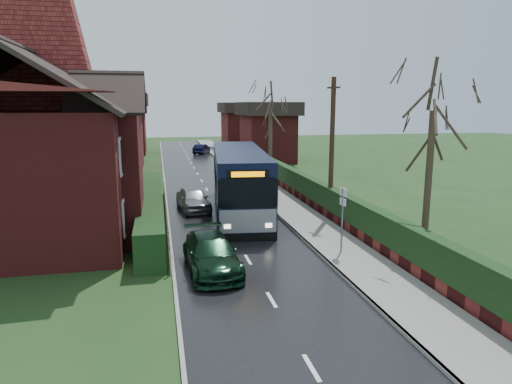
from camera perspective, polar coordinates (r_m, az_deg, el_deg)
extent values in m
plane|color=#2A441D|center=(20.82, -2.08, -6.71)|extent=(140.00, 140.00, 0.00)
cube|color=black|center=(30.40, -5.38, -1.06)|extent=(6.00, 100.00, 0.02)
cube|color=slate|center=(31.16, 2.40, -0.61)|extent=(2.50, 100.00, 0.14)
cube|color=gray|center=(30.88, 0.24, -0.71)|extent=(0.12, 100.00, 0.14)
cube|color=gray|center=(30.20, -11.14, -1.22)|extent=(0.12, 100.00, 0.10)
cube|color=black|center=(25.16, -12.90, -1.99)|extent=(1.20, 16.00, 1.60)
cube|color=maroon|center=(31.53, 5.13, -0.08)|extent=(0.30, 50.00, 0.60)
cube|color=black|center=(31.37, 5.16, 1.53)|extent=(0.60, 50.00, 1.20)
cube|color=maroon|center=(25.38, -24.71, 2.45)|extent=(8.00, 14.00, 6.00)
cube|color=maroon|center=(21.89, -17.41, 1.74)|extent=(2.50, 4.00, 6.00)
cube|color=brown|center=(29.05, -21.99, 15.89)|extent=(0.90, 1.40, 2.20)
cube|color=silver|center=(20.16, -16.12, -3.01)|extent=(0.08, 1.20, 1.60)
cube|color=black|center=(20.16, -16.04, -3.01)|extent=(0.03, 0.95, 1.35)
cube|color=silver|center=(19.71, -16.52, 4.34)|extent=(0.08, 1.20, 1.60)
cube|color=black|center=(19.71, -16.44, 4.35)|extent=(0.03, 0.95, 1.35)
cube|color=silver|center=(24.06, -15.51, -0.75)|extent=(0.08, 1.20, 1.60)
cube|color=black|center=(24.06, -15.43, -0.75)|extent=(0.03, 0.95, 1.35)
cube|color=silver|center=(23.68, -15.83, 5.42)|extent=(0.08, 1.20, 1.60)
cube|color=black|center=(23.68, -15.75, 5.42)|extent=(0.03, 0.95, 1.35)
cube|color=silver|center=(27.98, -15.06, 0.88)|extent=(0.08, 1.20, 1.60)
cube|color=black|center=(27.98, -15.00, 0.88)|extent=(0.03, 0.95, 1.35)
cube|color=silver|center=(27.66, -15.33, 6.19)|extent=(0.08, 1.20, 1.60)
cube|color=black|center=(27.66, -15.27, 6.19)|extent=(0.03, 0.95, 1.35)
cube|color=silver|center=(30.45, -14.84, 1.68)|extent=(0.08, 1.20, 1.60)
cube|color=black|center=(30.45, -14.79, 1.69)|extent=(0.03, 0.95, 1.35)
cube|color=silver|center=(30.15, -15.08, 6.56)|extent=(0.08, 1.20, 1.60)
cube|color=black|center=(30.15, -15.03, 6.57)|extent=(0.03, 0.95, 1.35)
cube|color=black|center=(26.95, -2.11, -0.40)|extent=(4.04, 12.33, 1.25)
cube|color=black|center=(26.73, -2.13, 2.31)|extent=(4.06, 12.33, 1.32)
cube|color=black|center=(26.60, -2.14, 4.49)|extent=(4.04, 12.33, 0.73)
cube|color=black|center=(27.13, -2.10, -2.09)|extent=(4.04, 12.33, 0.38)
cube|color=gray|center=(21.13, -1.01, -3.65)|extent=(2.64, 0.40, 1.10)
cube|color=black|center=(20.80, -1.02, -0.15)|extent=(2.47, 0.35, 1.43)
cube|color=black|center=(20.65, -1.02, 2.25)|extent=(1.92, 0.29, 0.38)
cube|color=#FF8C00|center=(20.61, -1.01, 2.23)|extent=(1.51, 0.20, 0.24)
cube|color=black|center=(21.32, -1.00, -5.60)|extent=(2.69, 0.43, 0.33)
cube|color=#FFF2CC|center=(21.07, -3.61, -4.33)|extent=(0.31, 0.08, 0.20)
cube|color=#FFF2CC|center=(21.23, 1.60, -4.19)|extent=(0.31, 0.08, 0.20)
cylinder|color=black|center=(23.24, -4.52, -3.50)|extent=(0.42, 1.08, 1.06)
cylinder|color=black|center=(23.42, 1.58, -3.35)|extent=(0.42, 1.08, 1.06)
cylinder|color=black|center=(30.79, -4.90, 0.09)|extent=(0.42, 1.08, 1.06)
cylinder|color=black|center=(30.93, -0.29, 0.18)|extent=(0.42, 1.08, 1.06)
imported|color=#9F9FA4|center=(27.66, -7.87, -0.87)|extent=(2.13, 4.24, 1.38)
imported|color=black|center=(17.72, -5.61, -7.68)|extent=(2.10, 4.71, 1.34)
imported|color=black|center=(59.03, -6.82, 5.36)|extent=(2.61, 4.01, 1.25)
cylinder|color=slate|center=(19.50, 10.71, -3.65)|extent=(0.08, 0.08, 2.93)
cube|color=white|center=(19.23, 10.84, -0.03)|extent=(0.14, 0.44, 0.33)
cube|color=white|center=(19.31, 10.80, -1.25)|extent=(0.12, 0.40, 0.29)
cylinder|color=black|center=(25.22, 9.45, 5.22)|extent=(0.26, 0.26, 7.72)
cube|color=black|center=(25.11, 9.69, 12.75)|extent=(0.40, 0.97, 0.09)
cylinder|color=#352A1F|center=(20.71, 20.72, 1.10)|extent=(0.29, 0.29, 6.05)
cylinder|color=#3A2D22|center=(39.31, 1.81, 6.16)|extent=(0.33, 0.33, 6.06)
cylinder|color=#392D22|center=(37.07, -22.61, 5.43)|extent=(0.30, 0.30, 6.57)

